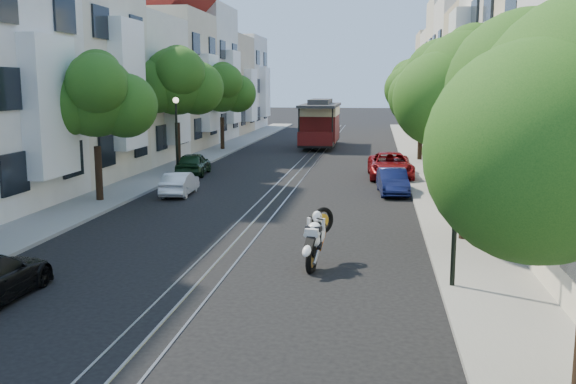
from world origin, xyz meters
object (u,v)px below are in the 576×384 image
at_px(tree_e_d, 423,86).
at_px(lamp_east, 457,175).
at_px(parked_car_e_mid, 393,182).
at_px(parked_car_e_far, 390,166).
at_px(tree_e_b, 472,92).
at_px(tree_e_c, 439,92).
at_px(tree_w_b, 96,98).
at_px(sportbike_rider, 316,236).
at_px(cable_car, 320,121).
at_px(tree_w_c, 177,82).
at_px(lamp_west, 176,124).
at_px(tree_w_d, 222,89).
at_px(parked_car_w_mid, 180,183).
at_px(parked_car_w_far, 193,164).

height_order(tree_e_d, lamp_east, tree_e_d).
bearing_deg(parked_car_e_mid, parked_car_e_far, 85.21).
relative_size(tree_e_b, parked_car_e_far, 1.36).
bearing_deg(parked_car_e_mid, tree_e_c, 40.35).
relative_size(tree_e_b, tree_w_b, 1.07).
height_order(sportbike_rider, cable_car, cable_car).
height_order(tree_e_b, tree_e_c, tree_e_b).
height_order(tree_w_c, lamp_west, tree_w_c).
distance_m(tree_e_c, tree_w_b, 15.60).
relative_size(tree_e_c, lamp_east, 1.57).
xyz_separation_m(tree_w_c, parked_car_e_far, (12.29, -2.06, -4.39)).
distance_m(tree_w_c, lamp_west, 3.81).
bearing_deg(tree_w_d, cable_car, 28.23).
relative_size(tree_w_d, parked_car_w_mid, 2.03).
xyz_separation_m(tree_e_d, parked_car_e_far, (-2.11, -8.06, -4.18)).
bearing_deg(lamp_east, tree_e_d, 87.96).
xyz_separation_m(parked_car_e_mid, parked_car_w_mid, (-9.56, -1.59, -0.05)).
relative_size(tree_w_c, lamp_east, 1.71).
distance_m(lamp_west, sportbike_rider, 18.93).
bearing_deg(tree_w_d, parked_car_w_mid, -82.08).
bearing_deg(parked_car_e_far, cable_car, 104.45).
relative_size(lamp_west, parked_car_w_far, 1.12).
bearing_deg(tree_w_b, tree_w_c, 90.00).
bearing_deg(tree_e_b, parked_car_w_mid, 147.96).
distance_m(parked_car_e_far, parked_car_w_mid, 11.64).
relative_size(tree_w_c, parked_car_w_mid, 2.21).
bearing_deg(cable_car, tree_w_c, -115.65).
bearing_deg(tree_e_c, cable_car, 110.39).
distance_m(tree_e_d, parked_car_w_far, 15.90).
bearing_deg(sportbike_rider, parked_car_e_far, 91.51).
relative_size(tree_e_b, sportbike_rider, 3.38).
bearing_deg(lamp_west, parked_car_e_mid, -19.85).
height_order(sportbike_rider, parked_car_e_mid, sportbike_rider).
bearing_deg(tree_e_d, tree_w_d, 160.85).
bearing_deg(tree_w_c, parked_car_w_far, -56.65).
xyz_separation_m(sportbike_rider, cable_car, (-2.91, 34.24, 1.17)).
height_order(tree_w_b, parked_car_w_far, tree_w_b).
xyz_separation_m(lamp_west, parked_car_e_mid, (11.46, -4.14, -2.27)).
distance_m(tree_e_d, tree_w_d, 15.25).
relative_size(tree_w_d, sportbike_rider, 3.30).
relative_size(lamp_east, sportbike_rider, 2.10).
xyz_separation_m(tree_e_c, tree_e_d, (0.00, 11.00, 0.27)).
distance_m(tree_w_d, sportbike_rider, 32.25).
bearing_deg(cable_car, tree_e_b, -76.73).
height_order(tree_w_d, parked_car_w_far, tree_w_d).
height_order(tree_e_d, parked_car_w_far, tree_e_d).
relative_size(parked_car_w_mid, parked_car_w_far, 0.86).
relative_size(tree_e_d, lamp_east, 1.65).
xyz_separation_m(tree_w_b, tree_w_c, (0.00, 11.00, 0.67)).
bearing_deg(tree_w_b, cable_car, 74.71).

